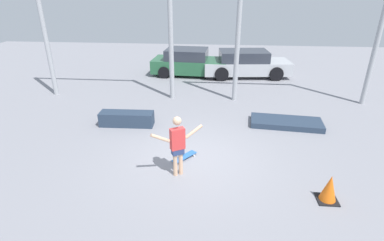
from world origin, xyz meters
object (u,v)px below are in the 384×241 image
grind_box (127,119)px  parked_car_silver (246,64)px  skateboard (184,157)px  parked_car_green (189,62)px  skateboarder (178,143)px  traffic_cone (329,189)px  manual_pad (286,123)px

grind_box → parked_car_silver: bearing=55.4°
skateboard → parked_car_silver: (2.33, 8.72, 0.61)m
grind_box → parked_car_green: 6.91m
skateboarder → traffic_cone: size_ratio=2.49×
grind_box → parked_car_green: bearing=77.0°
parked_car_silver → traffic_cone: (1.15, -10.23, -0.35)m
manual_pad → skateboard: bearing=-142.7°
skateboarder → parked_car_silver: bearing=47.3°
manual_pad → parked_car_silver: (-1.01, 6.18, 0.58)m
skateboarder → parked_car_silver: (2.41, 9.50, -0.26)m
parked_car_green → traffic_cone: (4.20, -10.29, -0.35)m
manual_pad → traffic_cone: 4.06m
grind_box → parked_car_green: parked_car_green is taller
manual_pad → parked_car_green: size_ratio=0.60×
skateboard → parked_car_silver: bearing=23.7°
skateboarder → grind_box: bearing=99.1°
grind_box → manual_pad: grind_box is taller
skateboarder → skateboard: skateboarder is taller
manual_pad → grind_box: bearing=-175.1°
parked_car_green → traffic_cone: bearing=-64.1°
parked_car_silver → skateboard: bearing=-110.7°
traffic_cone → parked_car_silver: bearing=96.4°
skateboard → skateboarder: bearing=-147.0°
skateboarder → parked_car_green: 9.59m
skateboarder → grind_box: (-2.19, 2.84, -0.69)m
grind_box → parked_car_green: (1.55, 6.72, 0.43)m
grind_box → manual_pad: 5.63m
grind_box → parked_car_silver: size_ratio=0.40×
parked_car_green → skateboarder: bearing=-82.5°
skateboard → manual_pad: 4.20m
skateboard → grind_box: size_ratio=0.42×
parked_car_green → manual_pad: bearing=-53.3°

